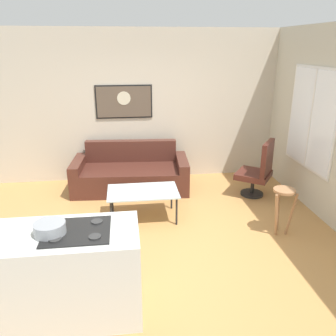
# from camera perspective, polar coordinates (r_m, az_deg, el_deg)

# --- Properties ---
(ground) EXTENTS (6.40, 6.40, 0.04)m
(ground) POSITION_cam_1_polar(r_m,az_deg,el_deg) (4.83, -2.63, -11.85)
(ground) COLOR #BA8449
(back_wall) EXTENTS (6.40, 0.05, 2.80)m
(back_wall) POSITION_cam_1_polar(r_m,az_deg,el_deg) (6.63, -4.61, 10.01)
(back_wall) COLOR beige
(back_wall) RESTS_ON ground
(right_wall) EXTENTS (0.05, 6.40, 2.80)m
(right_wall) POSITION_cam_1_polar(r_m,az_deg,el_deg) (5.41, 25.89, 5.92)
(right_wall) COLOR beige
(right_wall) RESTS_ON ground
(couch) EXTENTS (2.11, 1.08, 0.82)m
(couch) POSITION_cam_1_polar(r_m,az_deg,el_deg) (6.35, -6.12, -1.05)
(couch) COLOR #48231B
(couch) RESTS_ON ground
(coffee_table) EXTENTS (1.04, 0.64, 0.45)m
(coffee_table) POSITION_cam_1_polar(r_m,az_deg,el_deg) (5.19, -4.16, -4.10)
(coffee_table) COLOR silver
(coffee_table) RESTS_ON ground
(armchair) EXTENTS (0.77, 0.77, 1.00)m
(armchair) POSITION_cam_1_polar(r_m,az_deg,el_deg) (6.13, 14.69, -0.37)
(armchair) COLOR black
(armchair) RESTS_ON ground
(bar_stool) EXTENTS (0.34, 0.33, 0.67)m
(bar_stool) POSITION_cam_1_polar(r_m,az_deg,el_deg) (4.99, 18.43, -5.10)
(bar_stool) COLOR #A27049
(bar_stool) RESTS_ON ground
(kitchen_counter) EXTENTS (1.75, 0.71, 0.92)m
(kitchen_counter) POSITION_cam_1_polar(r_m,az_deg,el_deg) (3.61, -19.24, -16.32)
(kitchen_counter) COLOR silver
(kitchen_counter) RESTS_ON ground
(mixing_bowl) EXTENTS (0.28, 0.28, 0.12)m
(mixing_bowl) POSITION_cam_1_polar(r_m,az_deg,el_deg) (3.31, -18.86, -9.46)
(mixing_bowl) COLOR #90949A
(mixing_bowl) RESTS_ON kitchen_counter
(wall_painting) EXTENTS (1.04, 0.03, 0.61)m
(wall_painting) POSITION_cam_1_polar(r_m,az_deg,el_deg) (6.57, -7.26, 10.76)
(wall_painting) COLOR black
(window) EXTENTS (0.03, 1.37, 1.59)m
(window) POSITION_cam_1_polar(r_m,az_deg,el_deg) (5.89, 22.50, 7.46)
(window) COLOR silver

